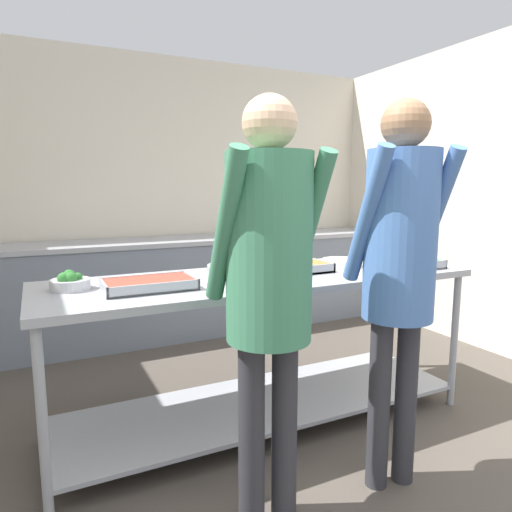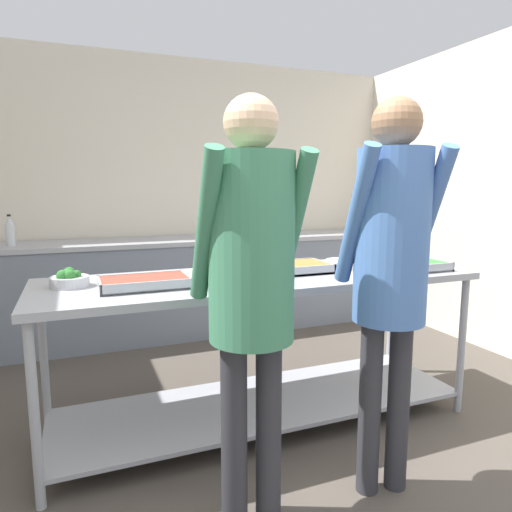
% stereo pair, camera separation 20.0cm
% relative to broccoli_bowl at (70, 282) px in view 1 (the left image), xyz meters
% --- Properties ---
extents(wall_rear, '(4.66, 0.06, 2.65)m').
position_rel_broccoli_bowl_xyz_m(wall_rear, '(1.05, 2.13, 0.39)').
color(wall_rear, beige).
rests_on(wall_rear, ground_plane).
extents(wall_right, '(0.06, 3.53, 2.65)m').
position_rel_broccoli_bowl_xyz_m(wall_right, '(3.35, 0.43, 0.39)').
color(wall_right, beige).
rests_on(wall_right, ground_plane).
extents(back_counter, '(4.50, 0.65, 0.92)m').
position_rel_broccoli_bowl_xyz_m(back_counter, '(1.05, 1.76, -0.47)').
color(back_counter, slate).
rests_on(back_counter, ground_plane).
extents(serving_counter, '(2.48, 0.78, 0.89)m').
position_rel_broccoli_bowl_xyz_m(serving_counter, '(1.03, -0.09, -0.33)').
color(serving_counter, '#9EA0A8').
rests_on(serving_counter, ground_plane).
extents(broccoli_bowl, '(0.19, 0.19, 0.09)m').
position_rel_broccoli_bowl_xyz_m(broccoli_bowl, '(0.00, 0.00, 0.00)').
color(broccoli_bowl, '#B2B2B7').
rests_on(broccoli_bowl, serving_counter).
extents(serving_tray_roast, '(0.44, 0.26, 0.05)m').
position_rel_broccoli_bowl_xyz_m(serving_tray_roast, '(0.35, -0.17, -0.01)').
color(serving_tray_roast, '#9EA0A8').
rests_on(serving_tray_roast, serving_counter).
extents(sauce_pan, '(0.45, 0.31, 0.08)m').
position_rel_broccoli_bowl_xyz_m(sauce_pan, '(0.84, -0.13, 0.01)').
color(sauce_pan, '#9EA0A8').
rests_on(sauce_pan, serving_counter).
extents(serving_tray_greens, '(0.36, 0.30, 0.05)m').
position_rel_broccoli_bowl_xyz_m(serving_tray_greens, '(1.28, -0.05, -0.01)').
color(serving_tray_greens, '#9EA0A8').
rests_on(serving_tray_greens, serving_counter).
extents(plate_stack, '(0.24, 0.24, 0.05)m').
position_rel_broccoli_bowl_xyz_m(plate_stack, '(1.61, -0.03, -0.01)').
color(plate_stack, white).
rests_on(plate_stack, serving_counter).
extents(serving_tray_vegetables, '(0.39, 0.32, 0.05)m').
position_rel_broccoli_bowl_xyz_m(serving_tray_vegetables, '(1.96, -0.24, -0.01)').
color(serving_tray_vegetables, '#9EA0A8').
rests_on(serving_tray_vegetables, serving_counter).
extents(guest_serving_left, '(0.43, 0.34, 1.74)m').
position_rel_broccoli_bowl_xyz_m(guest_serving_left, '(0.68, -0.83, 0.15)').
color(guest_serving_left, '#2D2D33').
rests_on(guest_serving_left, ground_plane).
extents(guest_serving_right, '(0.46, 0.40, 1.77)m').
position_rel_broccoli_bowl_xyz_m(guest_serving_right, '(1.31, -0.87, 0.18)').
color(guest_serving_right, '#2D2D33').
rests_on(guest_serving_right, ground_plane).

